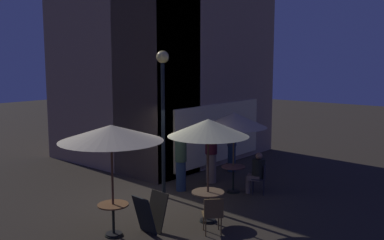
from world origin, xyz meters
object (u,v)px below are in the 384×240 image
street_lamp_near_corner (163,93)px  patio_umbrella_0 (208,128)px  cafe_table_2 (113,213)px  patio_umbrella_1 (234,120)px  menu_sandwich_board (151,213)px  cafe_chair_1 (261,176)px  patron_standing_2 (211,156)px  cafe_table_0 (208,199)px  cafe_chair_0 (213,212)px  patio_umbrella_2 (111,134)px  cafe_table_1 (233,174)px  patron_standing_3 (232,146)px  patron_standing_1 (181,163)px  patron_seated_0 (257,170)px

street_lamp_near_corner → patio_umbrella_0: size_ratio=1.65×
cafe_table_2 → patio_umbrella_1: bearing=-3.0°
menu_sandwich_board → cafe_table_2: menu_sandwich_board is taller
cafe_chair_1 → patron_standing_2: 1.88m
cafe_table_0 → cafe_chair_0: cafe_chair_0 is taller
street_lamp_near_corner → cafe_chair_0: size_ratio=4.82×
street_lamp_near_corner → patio_umbrella_2: (-2.71, -1.04, -0.67)m
cafe_table_1 → patio_umbrella_0: (-2.34, -0.86, 1.73)m
cafe_table_0 → patio_umbrella_0: size_ratio=0.31×
patio_umbrella_2 → cafe_table_0: bearing=-28.4°
cafe_table_2 → cafe_chair_1: 4.81m
street_lamp_near_corner → cafe_chair_1: street_lamp_near_corner is taller
cafe_table_0 → patron_standing_3: 4.85m
menu_sandwich_board → cafe_chair_1: (4.06, -0.45, 0.08)m
street_lamp_near_corner → patron_standing_1: size_ratio=2.45×
patio_umbrella_2 → patron_standing_2: (4.75, 0.90, -1.44)m
cafe_chair_1 → patron_standing_1: 2.38m
patron_standing_3 → patio_umbrella_1: bearing=163.3°
cafe_table_0 → patio_umbrella_2: bearing=151.6°
patio_umbrella_1 → cafe_chair_1: patio_umbrella_1 is taller
cafe_table_2 → cafe_chair_1: bearing=-11.5°
street_lamp_near_corner → patron_seated_0: street_lamp_near_corner is taller
patron_standing_1 → cafe_table_1: bearing=-82.3°
street_lamp_near_corner → menu_sandwich_board: (-2.06, -1.54, -2.52)m
cafe_chair_1 → patio_umbrella_2: bearing=51.5°
patron_seated_0 → patron_standing_3: (1.63, 2.01, 0.20)m
patron_standing_1 → patron_standing_3: size_ratio=0.96×
street_lamp_near_corner → cafe_table_0: street_lamp_near_corner is taller
menu_sandwich_board → patron_seated_0: bearing=-0.7°
cafe_chair_1 → patron_standing_3: patron_standing_3 is taller
cafe_table_0 → patron_standing_3: bearing=27.8°
cafe_table_0 → patron_standing_2: bearing=35.9°
patio_umbrella_1 → patio_umbrella_2: (-4.34, 0.23, 0.16)m
patron_seated_0 → patron_standing_3: 2.60m
cafe_table_0 → cafe_chair_0: bearing=-134.2°
cafe_table_1 → menu_sandwich_board: bearing=-175.7°
patio_umbrella_1 → patio_umbrella_2: bearing=177.0°
cafe_table_0 → patron_seated_0: (2.65, 0.25, 0.14)m
patio_umbrella_0 → patio_umbrella_2: bearing=151.6°
patron_seated_0 → patron_standing_1: patron_standing_1 is taller
street_lamp_near_corner → patron_seated_0: (1.95, -1.88, -2.27)m
patio_umbrella_0 → menu_sandwich_board: bearing=156.7°
menu_sandwich_board → patio_umbrella_0: (1.36, -0.58, 1.83)m
cafe_chair_0 → patron_standing_2: 4.18m
cafe_table_1 → patio_umbrella_2: (-4.34, 0.23, 1.75)m
menu_sandwich_board → cafe_table_0: bearing=-19.2°
cafe_table_1 → patio_umbrella_0: bearing=-159.8°
patron_standing_2 → patio_umbrella_2: bearing=62.3°
patron_standing_1 → street_lamp_near_corner: bearing=154.2°
cafe_table_2 → cafe_chair_1: cafe_chair_1 is taller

